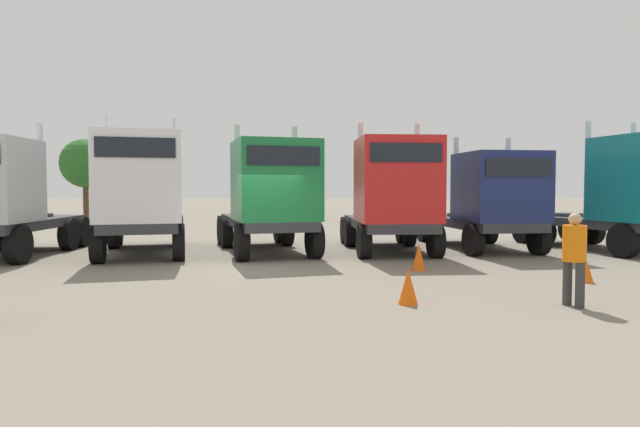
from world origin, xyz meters
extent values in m
plane|color=gray|center=(0.00, 0.00, 0.00)|extent=(200.00, 200.00, 0.00)
cube|color=#333338|center=(-7.72, 3.20, 0.99)|extent=(2.36, 5.82, 0.30)
cylinder|color=silver|center=(-6.78, 2.78, 2.64)|extent=(0.18, 0.18, 3.00)
cylinder|color=#333338|center=(-7.69, 4.46, 1.20)|extent=(1.13, 1.13, 0.12)
cylinder|color=black|center=(-6.69, 0.99, 0.55)|extent=(0.38, 1.10, 1.09)
cylinder|color=black|center=(-6.59, 4.44, 0.55)|extent=(0.38, 1.10, 1.09)
cylinder|color=black|center=(-8.79, 4.51, 0.55)|extent=(0.38, 1.10, 1.09)
cylinder|color=black|center=(-6.56, 5.54, 0.55)|extent=(0.38, 1.10, 1.09)
cylinder|color=black|center=(-8.76, 5.61, 0.55)|extent=(0.38, 1.10, 1.09)
cube|color=#333338|center=(-3.87, 3.56, 0.99)|extent=(3.25, 6.52, 0.30)
cube|color=white|center=(-3.53, 1.60, 2.45)|extent=(2.75, 2.63, 2.62)
cube|color=black|center=(-3.33, 0.47, 3.23)|extent=(2.07, 0.40, 0.55)
cylinder|color=silver|center=(-2.81, 3.02, 2.75)|extent=(0.21, 0.21, 3.22)
cylinder|color=silver|center=(-4.68, 2.69, 2.75)|extent=(0.21, 0.21, 3.22)
cylinder|color=#333338|center=(-4.11, 4.91, 1.20)|extent=(1.27, 1.27, 0.12)
cylinder|color=black|center=(-2.37, 1.37, 0.54)|extent=(0.53, 1.13, 1.09)
cylinder|color=black|center=(-4.54, 0.99, 0.54)|extent=(0.53, 1.13, 1.09)
cylinder|color=black|center=(-3.05, 5.24, 0.54)|extent=(0.53, 1.13, 1.09)
cylinder|color=black|center=(-5.22, 4.86, 0.54)|extent=(0.53, 1.13, 1.09)
cylinder|color=black|center=(-3.24, 6.33, 0.54)|extent=(0.53, 1.13, 1.09)
cylinder|color=black|center=(-5.41, 5.95, 0.54)|extent=(0.53, 1.13, 1.09)
cube|color=#333338|center=(0.08, 3.61, 1.00)|extent=(3.39, 6.35, 0.30)
cube|color=#197238|center=(0.45, 1.85, 2.35)|extent=(2.84, 2.86, 2.41)
cube|color=black|center=(0.70, 0.65, 3.03)|extent=(2.06, 0.47, 0.55)
cylinder|color=silver|center=(1.10, 3.38, 2.65)|extent=(0.21, 0.21, 3.01)
cylinder|color=silver|center=(-0.76, 2.99, 2.65)|extent=(0.21, 0.21, 3.01)
cylinder|color=#333338|center=(-0.19, 4.91, 1.21)|extent=(1.30, 1.30, 0.12)
cylinder|color=black|center=(1.63, 1.58, 0.55)|extent=(0.57, 1.15, 1.10)
cylinder|color=black|center=(-0.52, 1.13, 0.55)|extent=(0.57, 1.15, 1.10)
cylinder|color=black|center=(0.87, 5.22, 0.55)|extent=(0.57, 1.15, 1.10)
cylinder|color=black|center=(-1.29, 4.77, 0.55)|extent=(0.57, 1.15, 1.10)
cylinder|color=black|center=(0.64, 6.30, 0.55)|extent=(0.57, 1.15, 1.10)
cylinder|color=black|center=(-1.51, 5.85, 0.55)|extent=(0.57, 1.15, 1.10)
cube|color=#333338|center=(4.23, 3.54, 0.93)|extent=(2.26, 5.72, 0.30)
cube|color=red|center=(4.22, 1.85, 2.37)|extent=(2.43, 2.36, 2.59)
cube|color=black|center=(4.20, 0.67, 3.15)|extent=(2.10, 0.06, 0.55)
cylinder|color=silver|center=(5.18, 3.16, 2.67)|extent=(0.18, 0.18, 3.19)
cylinder|color=silver|center=(3.28, 3.18, 2.67)|extent=(0.18, 0.18, 3.19)
cylinder|color=#333338|center=(4.25, 4.79, 1.14)|extent=(1.11, 1.11, 0.12)
cylinder|color=black|center=(5.31, 1.38, 0.51)|extent=(0.36, 1.03, 1.03)
cylinder|color=black|center=(3.11, 1.40, 0.51)|extent=(0.36, 1.03, 1.03)
cylinder|color=black|center=(5.35, 4.78, 0.51)|extent=(0.36, 1.03, 1.03)
cylinder|color=black|center=(3.15, 4.80, 0.51)|extent=(0.36, 1.03, 1.03)
cylinder|color=black|center=(5.36, 5.88, 0.51)|extent=(0.36, 1.03, 1.03)
cylinder|color=black|center=(3.16, 5.90, 0.51)|extent=(0.36, 1.03, 1.03)
cube|color=#333338|center=(7.59, 4.01, 0.91)|extent=(2.51, 6.00, 0.30)
cube|color=navy|center=(7.68, 2.26, 2.16)|extent=(2.52, 2.51, 2.21)
cube|color=black|center=(7.74, 1.05, 2.74)|extent=(2.10, 0.15, 0.55)
cylinder|color=silver|center=(8.56, 3.65, 2.46)|extent=(0.19, 0.19, 2.81)
cylinder|color=silver|center=(6.66, 3.55, 2.46)|extent=(0.19, 0.19, 2.81)
cylinder|color=#333338|center=(7.52, 5.30, 1.12)|extent=(1.16, 1.16, 0.12)
cylinder|color=black|center=(8.80, 1.82, 0.50)|extent=(0.40, 1.02, 1.01)
cylinder|color=black|center=(6.61, 1.71, 0.50)|extent=(0.40, 1.02, 1.01)
cylinder|color=black|center=(8.61, 5.41, 0.50)|extent=(0.40, 1.02, 1.01)
cylinder|color=black|center=(6.42, 5.29, 0.50)|extent=(0.40, 1.02, 1.01)
cylinder|color=black|center=(8.55, 6.50, 0.50)|extent=(0.40, 1.02, 1.01)
cylinder|color=black|center=(6.36, 6.39, 0.50)|extent=(0.40, 1.02, 1.01)
cube|color=#333338|center=(11.62, 3.31, 0.93)|extent=(3.36, 6.21, 0.30)
cylinder|color=silver|center=(12.67, 2.95, 2.72)|extent=(0.21, 0.21, 3.28)
cylinder|color=silver|center=(10.81, 2.56, 2.72)|extent=(0.21, 0.21, 3.28)
cylinder|color=#333338|center=(11.35, 4.57, 1.14)|extent=(1.30, 1.30, 0.12)
cylinder|color=black|center=(11.01, 0.89, 0.52)|extent=(0.55, 1.08, 1.03)
cylinder|color=black|center=(12.42, 4.85, 0.52)|extent=(0.55, 1.08, 1.03)
cylinder|color=black|center=(10.27, 4.39, 0.52)|extent=(0.55, 1.08, 1.03)
cylinder|color=black|center=(12.20, 5.92, 0.52)|extent=(0.55, 1.08, 1.03)
cylinder|color=black|center=(10.04, 5.47, 0.52)|extent=(0.55, 1.08, 1.03)
cylinder|color=#363636|center=(5.71, -5.31, 0.41)|extent=(0.20, 0.20, 0.82)
cylinder|color=#363636|center=(5.79, -5.58, 0.41)|extent=(0.20, 0.20, 0.82)
cylinder|color=orange|center=(5.75, -5.44, 1.14)|extent=(0.50, 0.50, 0.65)
sphere|color=tan|center=(5.75, -5.44, 1.57)|extent=(0.22, 0.22, 0.22)
cone|color=#F2590C|center=(4.13, -1.04, 0.35)|extent=(0.36, 0.36, 0.70)
cone|color=#F2590C|center=(2.85, -5.01, 0.33)|extent=(0.36, 0.36, 0.66)
cone|color=#F2590C|center=(7.41, -3.06, 0.30)|extent=(0.36, 0.36, 0.59)
cylinder|color=#4C3823|center=(-12.16, 22.66, 1.25)|extent=(0.36, 0.36, 2.50)
sphere|color=#286023|center=(-12.16, 22.66, 3.80)|extent=(3.24, 3.24, 3.24)
cylinder|color=#4C3823|center=(0.66, 22.34, 1.07)|extent=(0.36, 0.36, 2.14)
sphere|color=#286023|center=(0.66, 22.34, 3.70)|extent=(3.89, 3.89, 3.89)
cylinder|color=#4C3823|center=(9.61, 20.03, 1.00)|extent=(0.36, 0.36, 2.01)
sphere|color=#286023|center=(9.61, 20.03, 3.25)|extent=(3.10, 3.10, 3.10)
camera|label=1|loc=(0.43, -14.58, 2.12)|focal=30.25mm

